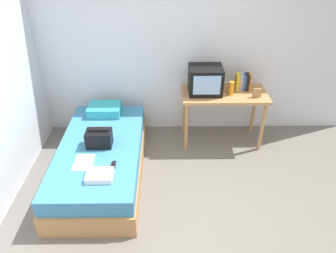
# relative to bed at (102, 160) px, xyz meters

# --- Properties ---
(ground_plane) EXTENTS (8.00, 8.00, 0.00)m
(ground_plane) POSITION_rel_bed_xyz_m (0.98, -0.82, -0.23)
(ground_plane) COLOR slate
(wall_back) EXTENTS (5.20, 0.10, 2.60)m
(wall_back) POSITION_rel_bed_xyz_m (0.98, 1.18, 1.07)
(wall_back) COLOR silver
(wall_back) RESTS_ON ground
(bed) EXTENTS (1.00, 2.00, 0.46)m
(bed) POSITION_rel_bed_xyz_m (0.00, 0.00, 0.00)
(bed) COLOR #B27F4C
(bed) RESTS_ON ground
(desk) EXTENTS (1.16, 0.60, 0.78)m
(desk) POSITION_rel_bed_xyz_m (1.61, 0.75, 0.45)
(desk) COLOR #B27F4C
(desk) RESTS_ON ground
(tv) EXTENTS (0.44, 0.39, 0.36)m
(tv) POSITION_rel_bed_xyz_m (1.34, 0.77, 0.73)
(tv) COLOR black
(tv) RESTS_ON desk
(water_bottle) EXTENTS (0.07, 0.07, 0.18)m
(water_bottle) POSITION_rel_bed_xyz_m (1.68, 0.70, 0.64)
(water_bottle) COLOR orange
(water_bottle) RESTS_ON desk
(book_row) EXTENTS (0.20, 0.15, 0.23)m
(book_row) POSITION_rel_bed_xyz_m (1.87, 0.86, 0.66)
(book_row) COLOR gold
(book_row) RESTS_ON desk
(picture_frame) EXTENTS (0.11, 0.02, 0.13)m
(picture_frame) POSITION_rel_bed_xyz_m (2.01, 0.61, 0.61)
(picture_frame) COLOR #9E754C
(picture_frame) RESTS_ON desk
(pillow) EXTENTS (0.45, 0.35, 0.13)m
(pillow) POSITION_rel_bed_xyz_m (-0.05, 0.75, 0.30)
(pillow) COLOR #33A8B7
(pillow) RESTS_ON bed
(handbag) EXTENTS (0.30, 0.20, 0.22)m
(handbag) POSITION_rel_bed_xyz_m (0.01, -0.02, 0.34)
(handbag) COLOR black
(handbag) RESTS_ON bed
(magazine) EXTENTS (0.21, 0.29, 0.01)m
(magazine) POSITION_rel_bed_xyz_m (-0.11, -0.35, 0.24)
(magazine) COLOR white
(magazine) RESTS_ON bed
(remote_dark) EXTENTS (0.04, 0.16, 0.02)m
(remote_dark) POSITION_rel_bed_xyz_m (0.22, -0.42, 0.25)
(remote_dark) COLOR black
(remote_dark) RESTS_ON bed
(remote_silver) EXTENTS (0.04, 0.14, 0.02)m
(remote_silver) POSITION_rel_bed_xyz_m (-0.14, 0.08, 0.25)
(remote_silver) COLOR #B7B7BC
(remote_silver) RESTS_ON bed
(folded_towel) EXTENTS (0.28, 0.22, 0.06)m
(folded_towel) POSITION_rel_bed_xyz_m (0.11, -0.60, 0.27)
(folded_towel) COLOR white
(folded_towel) RESTS_ON bed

